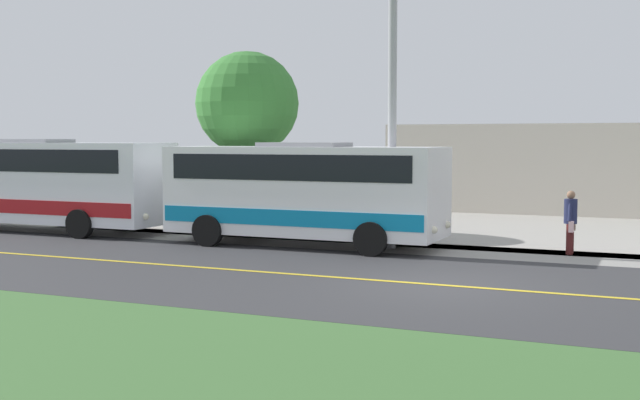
{
  "coord_description": "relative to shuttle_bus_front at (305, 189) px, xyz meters",
  "views": [
    {
      "loc": [
        16.01,
        4.24,
        3.01
      ],
      "look_at": [
        -3.5,
        -4.15,
        1.4
      ],
      "focal_mm": 44.97,
      "sensor_mm": 36.0,
      "label": 1
    }
  ],
  "objects": [
    {
      "name": "ground_plane",
      "position": [
        4.54,
        5.08,
        -1.61
      ],
      "size": [
        120.0,
        120.0,
        0.0
      ],
      "primitive_type": "plane",
      "color": "#3D6633"
    },
    {
      "name": "road_surface",
      "position": [
        4.54,
        5.08,
        -1.61
      ],
      "size": [
        8.0,
        100.0,
        0.01
      ],
      "primitive_type": "cube",
      "color": "#333335",
      "rests_on": "ground"
    },
    {
      "name": "sidewalk",
      "position": [
        -0.66,
        5.08,
        -1.61
      ],
      "size": [
        2.4,
        100.0,
        0.01
      ],
      "primitive_type": "cube",
      "color": "gray",
      "rests_on": "ground"
    },
    {
      "name": "parking_lot_surface",
      "position": [
        -7.86,
        8.08,
        -1.61
      ],
      "size": [
        14.0,
        36.0,
        0.01
      ],
      "primitive_type": "cube",
      "color": "#9E9991",
      "rests_on": "ground"
    },
    {
      "name": "road_centre_line",
      "position": [
        4.54,
        5.08,
        -1.6
      ],
      "size": [
        0.16,
        100.0,
        0.0
      ],
      "primitive_type": "cube",
      "color": "gold",
      "rests_on": "ground"
    },
    {
      "name": "shuttle_bus_front",
      "position": [
        0.0,
        0.0,
        0.0
      ],
      "size": [
        2.74,
        7.97,
        2.93
      ],
      "color": "white",
      "rests_on": "ground"
    },
    {
      "name": "transit_bus_rear",
      "position": [
        0.06,
        -10.2,
        0.05
      ],
      "size": [
        2.62,
        10.66,
        3.02
      ],
      "color": "white",
      "rests_on": "ground"
    },
    {
      "name": "pedestrian_with_bags",
      "position": [
        -1.21,
        7.11,
        -0.71
      ],
      "size": [
        0.72,
        0.34,
        1.67
      ],
      "color": "#4C1919",
      "rests_on": "ground"
    },
    {
      "name": "street_light_pole",
      "position": [
        -0.33,
        2.43,
        2.56
      ],
      "size": [
        1.97,
        0.24,
        7.53
      ],
      "color": "#9E9EA3",
      "rests_on": "ground"
    },
    {
      "name": "tree_curbside",
      "position": [
        -2.86,
        -3.36,
        2.56
      ],
      "size": [
        3.41,
        3.41,
        5.9
      ],
      "color": "#4C3826",
      "rests_on": "ground"
    }
  ]
}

